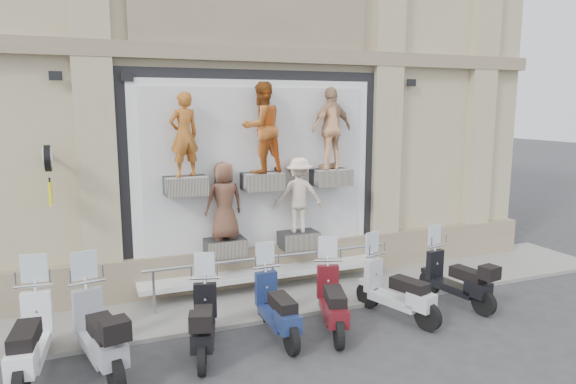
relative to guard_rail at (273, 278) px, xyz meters
name	(u,v)px	position (x,y,z in m)	size (l,w,h in m)	color
ground	(315,343)	(0.00, -2.00, -0.47)	(90.00, 90.00, 0.00)	#303033
sidewalk	(271,297)	(0.00, 0.10, -0.43)	(16.00, 2.20, 0.08)	gray
building	(208,24)	(0.00, 5.00, 5.54)	(14.00, 8.60, 12.00)	tan
shop_vitrine	(264,175)	(0.10, 0.75, 1.97)	(5.60, 0.91, 4.30)	black
guard_rail	(273,278)	(0.00, 0.00, 0.00)	(5.06, 0.10, 0.93)	#9EA0A5
clock_sign_bracket	(49,167)	(-3.90, 0.47, 2.34)	(0.10, 0.80, 1.02)	black
scooter_b	(29,323)	(-4.19, -1.50, 0.36)	(0.59, 2.02, 1.64)	white
scooter_c	(98,318)	(-3.28, -1.67, 0.37)	(0.60, 2.04, 1.66)	gray
scooter_d	(203,309)	(-1.76, -1.67, 0.27)	(0.53, 1.80, 1.46)	black
scooter_e	(277,295)	(-0.50, -1.56, 0.28)	(0.53, 1.83, 1.49)	navy
scooter_f	(333,288)	(0.47, -1.68, 0.30)	(0.55, 1.87, 1.52)	#4C0D13
scooter_g	(397,279)	(1.79, -1.66, 0.29)	(0.54, 1.86, 1.51)	#ACB0B3
scooter_h	(457,268)	(3.25, -1.50, 0.27)	(0.53, 1.80, 1.47)	black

